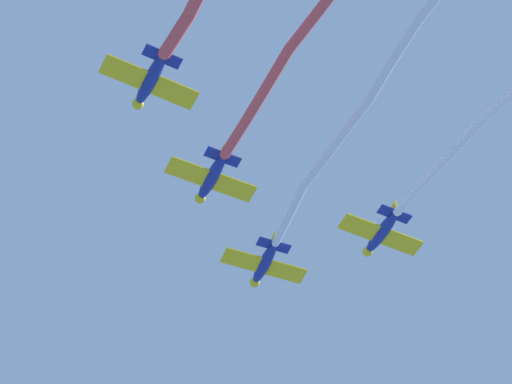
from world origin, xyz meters
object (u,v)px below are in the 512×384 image
Objects in this scene: airplane_left_wing at (211,178)px; airplane_right_wing at (381,233)px; airplane_slot at (150,81)px; airplane_lead at (264,264)px.

airplane_right_wing is at bearing -91.16° from airplane_left_wing.
airplane_right_wing is at bearing -76.57° from airplane_slot.
airplane_left_wing is 9.68m from airplane_slot.
airplane_slot is (-0.76, 9.65, -0.30)m from airplane_left_wing.
airplane_left_wing is 0.99× the size of airplane_slot.
airplane_right_wing is at bearing -129.04° from airplane_lead.
airplane_lead and airplane_left_wing have the same top height.
airplane_right_wing is (-9.51, -1.76, 0.30)m from airplane_lead.
airplane_lead is 0.95× the size of airplane_slot.
airplane_left_wing is (-0.76, 9.65, 0.00)m from airplane_lead.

